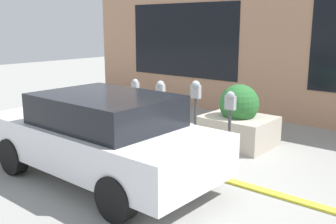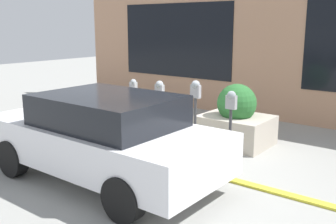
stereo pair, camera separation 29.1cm
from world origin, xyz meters
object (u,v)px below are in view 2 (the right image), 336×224
object	(u,v)px
parking_meter_nearest	(231,111)
parked_car_front	(103,136)
parking_meter_second	(195,99)
parking_meter_middle	(160,105)
planter_box	(236,121)
parking_meter_fourth	(134,103)

from	to	relation	value
parking_meter_nearest	parked_car_front	xyz separation A→B (m)	(1.43, 1.70, -0.32)
parking_meter_nearest	parking_meter_second	size ratio (longest dim) A/B	0.93
parking_meter_middle	parking_meter_nearest	bearing A→B (deg)	179.74
parking_meter_second	parking_meter_middle	distance (m)	0.84
parking_meter_nearest	parking_meter_middle	xyz separation A→B (m)	(1.61, -0.01, -0.10)
parking_meter_nearest	planter_box	xyz separation A→B (m)	(0.65, -1.45, -0.56)
parking_meter_middle	planter_box	size ratio (longest dim) A/B	1.03
parked_car_front	parking_meter_fourth	bearing A→B (deg)	-62.27
parking_meter_nearest	parking_meter_second	xyz separation A→B (m)	(0.80, -0.07, 0.10)
parking_meter_second	parked_car_front	bearing A→B (deg)	70.38
parking_meter_fourth	planter_box	size ratio (longest dim) A/B	1.01
parked_car_front	parking_meter_nearest	bearing A→B (deg)	-129.87
planter_box	parked_car_front	xyz separation A→B (m)	(0.77, 3.14, 0.24)
parked_car_front	parking_meter_second	bearing A→B (deg)	-109.46
planter_box	parking_meter_middle	bearing A→B (deg)	56.42
parking_meter_fourth	planter_box	xyz separation A→B (m)	(-1.67, -1.43, -0.40)
parking_meter_nearest	parking_meter_fourth	size ratio (longest dim) A/B	0.99
parking_meter_middle	parking_meter_fourth	distance (m)	0.71
parking_meter_second	parking_meter_fourth	xyz separation A→B (m)	(1.52, 0.06, -0.26)
parking_meter_second	parking_meter_nearest	bearing A→B (deg)	174.77
planter_box	parked_car_front	bearing A→B (deg)	76.19
parking_meter_nearest	planter_box	bearing A→B (deg)	-65.72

